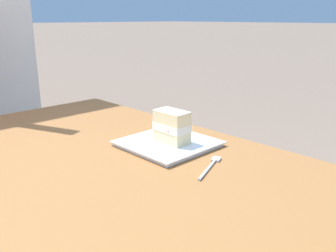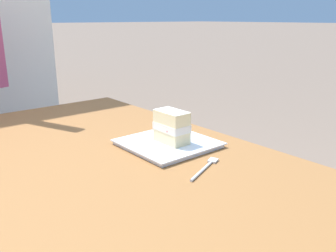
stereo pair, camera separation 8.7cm
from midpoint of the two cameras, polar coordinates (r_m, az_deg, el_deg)
The scene contains 4 objects.
patio_table at distance 1.05m, azimuth -12.36°, elevation -11.59°, with size 1.63×1.03×0.76m.
dessert_plate at distance 1.18m, azimuth -2.11°, elevation -2.81°, with size 0.27×0.27×0.02m.
cake_slice at distance 1.16m, azimuth -1.55°, elevation -0.13°, with size 0.11×0.07×0.10m.
dessert_fork at distance 1.02m, azimuth 4.24°, elevation -6.34°, with size 0.08×0.16×0.01m.
Camera 1 is at (0.77, -0.50, 1.17)m, focal length 38.76 mm.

